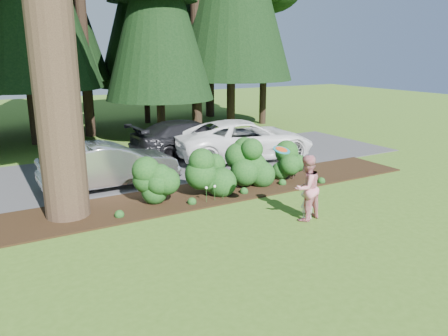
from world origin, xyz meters
The scene contains 11 objects.
ground centered at (0.00, 0.00, 0.00)m, with size 80.00×80.00×0.00m, color #3C5F1B.
mulch_bed centered at (0.00, 3.25, 0.03)m, with size 16.00×2.50×0.05m, color black.
driveway centered at (0.00, 7.50, 0.01)m, with size 22.00×6.00×0.03m, color #38383A.
shrub_row centered at (0.77, 3.14, 0.81)m, with size 6.53×1.60×1.61m.
lily_cluster centered at (-0.30, 2.40, 0.50)m, with size 0.69×0.09×0.57m.
car_silver_wagon centered at (-2.72, 5.62, 0.81)m, with size 1.65×4.73×1.56m, color #B6B6BB.
car_white_suv centered at (3.59, 6.78, 0.89)m, with size 2.86×6.20×1.72m, color white.
car_dark_suv centered at (1.83, 8.67, 0.83)m, with size 2.25×5.54×1.61m, color black.
child centered at (1.28, -0.19, 0.56)m, with size 0.41×0.27×1.11m, color silver.
adult centered at (1.22, -0.19, 0.94)m, with size 0.91×0.71×1.88m, color red.
frisbee centered at (0.45, 0.00, 2.08)m, with size 0.48×0.46×0.18m.
Camera 1 is at (-6.60, -9.17, 4.64)m, focal length 35.00 mm.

